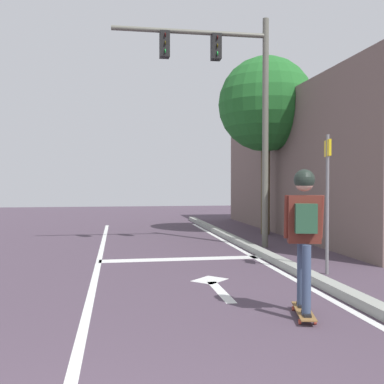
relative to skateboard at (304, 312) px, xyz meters
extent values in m
cube|color=silver|center=(-2.70, 2.72, -0.07)|extent=(0.12, 20.00, 0.01)
cube|color=silver|center=(0.74, 2.72, -0.07)|extent=(0.12, 20.00, 0.01)
cube|color=silver|center=(-0.91, 4.51, -0.07)|extent=(3.59, 0.40, 0.01)
cube|color=silver|center=(-0.73, 1.47, -0.07)|extent=(0.16, 1.40, 0.01)
cube|color=silver|center=(-0.73, 2.32, -0.07)|extent=(0.71, 0.71, 0.01)
cube|color=#969A91|center=(0.99, 2.72, 0.00)|extent=(0.24, 24.00, 0.14)
cube|color=olive|center=(0.00, 0.00, 0.01)|extent=(0.39, 0.87, 0.02)
cube|color=#B2B2B7|center=(0.07, 0.28, -0.01)|extent=(0.16, 0.09, 0.01)
cylinder|color=#C2432F|center=(-0.02, 0.30, -0.04)|extent=(0.04, 0.06, 0.06)
cylinder|color=#C2432F|center=(0.16, 0.26, -0.04)|extent=(0.04, 0.06, 0.06)
cube|color=#B2B2B7|center=(-0.07, -0.28, -0.01)|extent=(0.16, 0.09, 0.01)
cylinder|color=#C2432F|center=(-0.16, -0.26, -0.04)|extent=(0.04, 0.06, 0.06)
cylinder|color=#C2432F|center=(0.02, -0.30, -0.04)|extent=(0.04, 0.06, 0.06)
cylinder|color=#3A4968|center=(0.05, 0.19, 0.44)|extent=(0.11, 0.11, 0.85)
cube|color=black|center=(0.05, 0.19, 0.03)|extent=(0.15, 0.25, 0.03)
cylinder|color=#3A4968|center=(-0.05, -0.19, 0.44)|extent=(0.11, 0.11, 0.85)
cube|color=black|center=(-0.05, -0.19, 0.03)|extent=(0.15, 0.25, 0.03)
cube|color=maroon|center=(0.00, 0.00, 1.17)|extent=(0.43, 0.27, 0.60)
cylinder|color=maroon|center=(-0.20, 0.08, 1.19)|extent=(0.07, 0.09, 0.55)
cylinder|color=maroon|center=(0.21, -0.02, 1.19)|extent=(0.07, 0.12, 0.55)
sphere|color=tan|center=(0.00, 0.00, 1.63)|extent=(0.24, 0.24, 0.24)
sphere|color=#202B23|center=(0.00, 0.00, 1.66)|extent=(0.26, 0.26, 0.26)
cube|color=#264F36|center=(-0.03, -0.14, 1.19)|extent=(0.29, 0.20, 0.36)
cylinder|color=#616154|center=(1.51, 6.01, 2.90)|extent=(0.16, 0.16, 5.94)
cylinder|color=#616154|center=(-0.47, 6.01, 5.41)|extent=(3.95, 0.12, 0.12)
cube|color=black|center=(0.19, 6.01, 5.06)|extent=(0.24, 0.28, 0.64)
cylinder|color=#3A0605|center=(0.19, 5.86, 5.26)|extent=(0.02, 0.10, 0.10)
cylinder|color=#3C3106|center=(0.19, 5.86, 5.06)|extent=(0.02, 0.10, 0.10)
cylinder|color=green|center=(0.19, 5.86, 4.86)|extent=(0.02, 0.10, 0.10)
cube|color=black|center=(-1.13, 6.01, 5.06)|extent=(0.24, 0.28, 0.64)
cylinder|color=#3A0605|center=(-1.13, 5.86, 5.26)|extent=(0.02, 0.10, 0.10)
cylinder|color=#3C3106|center=(-1.13, 5.86, 5.06)|extent=(0.02, 0.10, 0.10)
cylinder|color=green|center=(-1.13, 5.86, 4.86)|extent=(0.02, 0.10, 0.10)
cylinder|color=slate|center=(1.50, 2.45, 1.22)|extent=(0.06, 0.06, 2.57)
cube|color=yellow|center=(1.50, 2.45, 2.25)|extent=(0.15, 0.44, 0.30)
cylinder|color=brown|center=(2.45, 8.82, 1.58)|extent=(0.29, 0.29, 3.31)
sphere|color=#216527|center=(2.45, 8.82, 4.16)|extent=(3.07, 3.07, 3.07)
camera|label=1|loc=(-2.31, -5.37, 1.63)|focal=42.51mm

